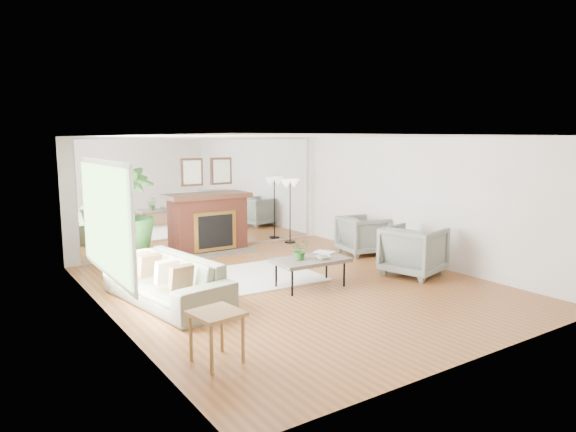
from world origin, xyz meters
TOP-DOWN VIEW (x-y plane):
  - ground at (0.00, 0.00)m, footprint 7.00×7.00m
  - wall_left at (-2.99, 0.00)m, footprint 0.02×7.00m
  - wall_right at (2.99, 0.00)m, footprint 0.02×7.00m
  - wall_back at (0.00, 3.49)m, footprint 6.00×0.02m
  - mirror_panel at (0.00, 3.47)m, footprint 5.40×0.04m
  - window_panel at (-2.96, 0.40)m, footprint 0.04×2.40m
  - fireplace at (0.00, 3.26)m, footprint 1.85×0.83m
  - area_rug at (-0.51, 0.89)m, footprint 2.64×1.93m
  - coffee_table at (0.17, -0.18)m, footprint 1.26×0.77m
  - sofa at (-2.13, 0.35)m, footprint 1.29×2.51m
  - armchair_back at (2.60, 1.23)m, footprint 1.04×1.02m
  - armchair_front at (2.19, -0.58)m, footprint 1.20×1.18m
  - side_table at (-2.41, -1.95)m, footprint 0.58×0.58m
  - potted_ficus at (-1.99, 2.61)m, footprint 1.21×1.21m
  - floor_lamp at (1.97, 3.10)m, footprint 0.49×0.27m
  - tabletop_plant at (-0.02, -0.15)m, footprint 0.31×0.27m
  - fruit_bowl at (0.32, -0.32)m, footprint 0.23×0.23m
  - book at (0.51, -0.03)m, footprint 0.35×0.39m

SIDE VIEW (x-z plane):
  - ground at x=0.00m, z-range 0.00..0.00m
  - area_rug at x=-0.51m, z-range 0.00..0.03m
  - sofa at x=-2.13m, z-range 0.00..0.70m
  - armchair_back at x=2.60m, z-range 0.00..0.83m
  - armchair_front at x=2.19m, z-range 0.00..0.90m
  - coffee_table at x=0.17m, z-range 0.20..0.70m
  - side_table at x=-2.41m, z-range 0.20..0.78m
  - book at x=0.51m, z-range 0.49..0.52m
  - fruit_bowl at x=0.32m, z-range 0.49..0.55m
  - tabletop_plant at x=-0.02m, z-range 0.49..0.83m
  - fireplace at x=0.00m, z-range -0.37..1.68m
  - potted_ficus at x=-1.99m, z-range 0.07..2.09m
  - wall_left at x=-2.99m, z-range 0.00..2.50m
  - wall_right at x=2.99m, z-range 0.00..2.50m
  - wall_back at x=0.00m, z-range 0.00..2.50m
  - mirror_panel at x=0.00m, z-range 0.05..2.45m
  - floor_lamp at x=1.97m, z-range 0.54..2.05m
  - window_panel at x=-2.96m, z-range 0.60..2.10m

